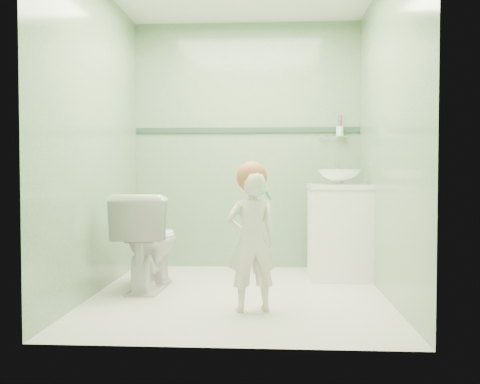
{
  "coord_description": "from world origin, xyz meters",
  "views": [
    {
      "loc": [
        0.25,
        -4.08,
        0.93
      ],
      "look_at": [
        0.0,
        0.15,
        0.78
      ],
      "focal_mm": 40.52,
      "sensor_mm": 36.0,
      "label": 1
    }
  ],
  "objects": [
    {
      "name": "toddler",
      "position": [
        0.12,
        -0.48,
        0.47
      ],
      "size": [
        0.39,
        0.31,
        0.94
      ],
      "primitive_type": "imported",
      "rotation": [
        0.0,
        0.0,
        3.41
      ],
      "color": "white",
      "rests_on": "ground"
    },
    {
      "name": "room_shell",
      "position": [
        0.0,
        0.0,
        1.2
      ],
      "size": [
        2.5,
        2.54,
        2.4
      ],
      "color": "#6C9569",
      "rests_on": "ground"
    },
    {
      "name": "basin",
      "position": [
        0.84,
        0.7,
        0.89
      ],
      "size": [
        0.37,
        0.37,
        0.13
      ],
      "primitive_type": "imported",
      "color": "white",
      "rests_on": "counter"
    },
    {
      "name": "counter",
      "position": [
        0.84,
        0.7,
        0.81
      ],
      "size": [
        0.54,
        0.52,
        0.04
      ],
      "primitive_type": "cube",
      "color": "white",
      "rests_on": "vanity"
    },
    {
      "name": "cup_holder",
      "position": [
        0.89,
        1.18,
        1.33
      ],
      "size": [
        0.26,
        0.07,
        0.21
      ],
      "color": "silver",
      "rests_on": "room_shell"
    },
    {
      "name": "trim_stripe",
      "position": [
        0.0,
        1.24,
        1.35
      ],
      "size": [
        2.2,
        0.02,
        0.05
      ],
      "primitive_type": "cube",
      "color": "#2C4635",
      "rests_on": "room_shell"
    },
    {
      "name": "faucet",
      "position": [
        0.84,
        0.89,
        0.97
      ],
      "size": [
        0.03,
        0.13,
        0.18
      ],
      "color": "silver",
      "rests_on": "counter"
    },
    {
      "name": "hair_cap",
      "position": [
        0.12,
        -0.45,
        0.9
      ],
      "size": [
        0.21,
        0.21,
        0.21
      ],
      "primitive_type": "sphere",
      "color": "#A8613A",
      "rests_on": "toddler"
    },
    {
      "name": "vanity",
      "position": [
        0.84,
        0.7,
        0.4
      ],
      "size": [
        0.52,
        0.5,
        0.8
      ],
      "primitive_type": "cube",
      "color": "white",
      "rests_on": "ground"
    },
    {
      "name": "toilet",
      "position": [
        -0.74,
        0.18,
        0.38
      ],
      "size": [
        0.46,
        0.77,
        0.77
      ],
      "primitive_type": "imported",
      "rotation": [
        0.0,
        0.0,
        3.11
      ],
      "color": "white",
      "rests_on": "ground"
    },
    {
      "name": "teal_toothbrush",
      "position": [
        0.22,
        -0.58,
        0.78
      ],
      "size": [
        0.11,
        0.14,
        0.08
      ],
      "color": "#098267",
      "rests_on": "toddler"
    },
    {
      "name": "ground",
      "position": [
        0.0,
        0.0,
        0.0
      ],
      "size": [
        2.5,
        2.5,
        0.0
      ],
      "primitive_type": "plane",
      "color": "beige",
      "rests_on": "ground"
    }
  ]
}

